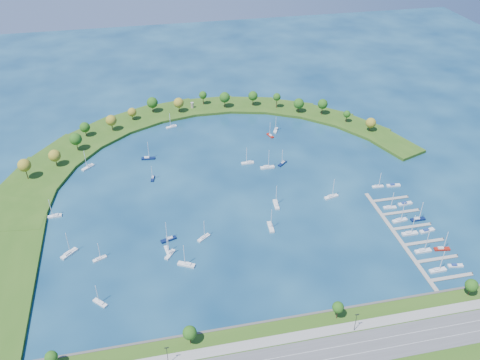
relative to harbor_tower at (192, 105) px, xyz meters
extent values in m
plane|color=#082647|center=(10.30, -115.72, -4.38)|extent=(700.00, 700.00, 0.00)
cube|color=#474442|center=(10.30, -218.22, -3.48)|extent=(420.00, 1.20, 1.80)
cube|color=#515154|center=(10.30, -239.72, -2.72)|extent=(420.00, 16.00, 0.12)
cube|color=gray|center=(10.30, -228.72, -2.72)|extent=(420.00, 5.00, 0.12)
cube|color=silver|center=(10.30, -237.22, -2.65)|extent=(420.00, 0.15, 0.02)
sphere|color=#1F4D13|center=(-84.70, -222.72, 3.16)|extent=(5.20, 5.20, 5.20)
cylinder|color=#382314|center=(-29.70, -222.72, -0.16)|extent=(0.56, 0.56, 5.25)
sphere|color=#1F4D13|center=(-29.70, -222.72, 3.67)|extent=(6.00, 6.00, 6.00)
cylinder|color=#382314|center=(35.30, -222.72, 0.02)|extent=(0.56, 0.56, 5.60)
sphere|color=#1F4D13|center=(35.30, -222.72, 3.86)|extent=(5.20, 5.20, 5.20)
cylinder|color=#382314|center=(100.30, -222.72, -0.33)|extent=(0.56, 0.56, 4.90)
sphere|color=#1F4D13|center=(100.30, -222.72, 3.32)|extent=(6.00, 6.00, 6.00)
cylinder|color=black|center=(-39.70, -230.72, 2.22)|extent=(0.24, 0.24, 10.00)
cylinder|color=black|center=(40.30, -230.72, 2.22)|extent=(0.24, 0.24, 10.00)
cube|color=#294E14|center=(-116.46, -107.90, -3.38)|extent=(43.73, 48.72, 2.00)
cube|color=#294E14|center=(-108.53, -78.14, -3.38)|extent=(50.23, 54.30, 2.00)
cube|color=#294E14|center=(-93.73, -51.14, -3.38)|extent=(54.07, 56.09, 2.00)
cube|color=#294E14|center=(-72.91, -28.45, -3.38)|extent=(55.20, 54.07, 2.00)
cube|color=#294E14|center=(-47.27, -11.39, -3.38)|extent=(53.65, 48.47, 2.00)
cube|color=#294E14|center=(-18.30, -0.95, -3.38)|extent=(49.62, 39.75, 2.00)
cube|color=#294E14|center=(12.33, 2.27, -3.38)|extent=(44.32, 29.96, 2.00)
cube|color=#294E14|center=(42.84, -1.92, -3.38)|extent=(49.49, 38.05, 2.00)
cube|color=#294E14|center=(71.46, -13.28, -3.38)|extent=(51.13, 44.12, 2.00)
cube|color=#294E14|center=(96.55, -31.14, -3.38)|extent=(49.19, 47.96, 2.00)
cube|color=#294E14|center=(116.64, -54.48, -3.38)|extent=(43.90, 49.49, 2.00)
cube|color=#294E14|center=(130.58, -81.94, -3.38)|extent=(35.67, 48.74, 2.00)
cylinder|color=#382314|center=(-113.86, -78.83, 1.79)|extent=(0.56, 0.56, 8.35)
sphere|color=olive|center=(-113.86, -78.83, 7.59)|extent=(8.12, 8.12, 8.12)
cylinder|color=#382314|center=(-97.47, -67.09, 0.76)|extent=(0.56, 0.56, 6.28)
sphere|color=olive|center=(-97.47, -67.09, 5.47)|extent=(7.85, 7.85, 7.85)
cylinder|color=#382314|center=(-85.25, -49.34, 1.20)|extent=(0.56, 0.56, 7.17)
sphere|color=#1F4D13|center=(-85.25, -49.34, 6.44)|extent=(8.26, 8.26, 8.26)
cylinder|color=#382314|center=(-80.44, -30.10, 0.51)|extent=(0.56, 0.56, 5.78)
sphere|color=#1F4D13|center=(-80.44, -30.10, 4.86)|extent=(7.32, 7.32, 7.32)
cylinder|color=#382314|center=(-61.97, -25.43, 1.04)|extent=(0.56, 0.56, 6.84)
sphere|color=olive|center=(-61.97, -25.43, 6.03)|extent=(7.84, 7.84, 7.84)
cylinder|color=#382314|center=(-46.87, -11.00, 0.17)|extent=(0.56, 0.56, 5.11)
sphere|color=olive|center=(-46.87, -11.00, 4.05)|extent=(6.64, 6.64, 6.64)
cylinder|color=#382314|center=(-30.96, -1.32, 0.90)|extent=(0.56, 0.56, 6.57)
sphere|color=#1F4D13|center=(-30.96, -1.32, 5.88)|extent=(8.49, 8.49, 8.49)
cylinder|color=#382314|center=(-10.97, -5.29, 0.82)|extent=(0.56, 0.56, 6.41)
sphere|color=olive|center=(-10.97, -5.29, 5.61)|extent=(7.88, 7.88, 7.88)
cylinder|color=#382314|center=(9.45, 4.53, 1.10)|extent=(0.56, 0.56, 6.97)
sphere|color=#1F4D13|center=(9.45, 4.53, 5.83)|extent=(6.23, 6.23, 6.23)
cylinder|color=#382314|center=(25.46, -4.45, 1.15)|extent=(0.56, 0.56, 7.07)
sphere|color=#1F4D13|center=(25.46, -4.45, 6.35)|extent=(8.30, 8.30, 8.30)
cylinder|color=#382314|center=(48.01, -5.83, 1.12)|extent=(0.56, 0.56, 7.00)
sphere|color=#1F4D13|center=(48.01, -5.83, 6.13)|extent=(7.54, 7.54, 7.54)
cylinder|color=#382314|center=(65.44, -13.64, 1.72)|extent=(0.56, 0.56, 8.20)
sphere|color=#1F4D13|center=(65.44, -13.64, 7.03)|extent=(6.02, 6.02, 6.02)
cylinder|color=#382314|center=(80.02, -24.90, 0.57)|extent=(0.56, 0.56, 5.91)
sphere|color=#1F4D13|center=(80.02, -24.90, 5.15)|extent=(8.13, 8.13, 8.13)
cylinder|color=#382314|center=(96.64, -32.37, 1.35)|extent=(0.56, 0.56, 7.46)
sphere|color=#1F4D13|center=(96.64, -32.37, 6.61)|extent=(7.66, 7.66, 7.66)
cylinder|color=#382314|center=(110.15, -48.44, 0.54)|extent=(0.56, 0.56, 5.84)
sphere|color=#1F4D13|center=(110.15, -48.44, 4.53)|extent=(5.36, 5.36, 5.36)
cylinder|color=#382314|center=(121.90, -64.87, 0.18)|extent=(0.56, 0.56, 5.13)
sphere|color=olive|center=(121.90, -64.87, 4.25)|extent=(7.51, 7.51, 7.51)
cylinder|color=gray|center=(0.00, 0.00, -0.20)|extent=(2.20, 2.20, 4.36)
cylinder|color=gray|center=(0.00, 0.00, 2.12)|extent=(2.60, 2.60, 0.30)
cube|color=gray|center=(88.30, -176.72, -4.03)|extent=(2.20, 82.00, 0.40)
cube|color=gray|center=(100.40, -209.72, -4.03)|extent=(22.00, 2.00, 0.40)
cylinder|color=#382314|center=(111.30, -209.72, -3.78)|extent=(0.36, 0.36, 1.60)
cube|color=gray|center=(100.40, -196.52, -4.03)|extent=(22.00, 2.00, 0.40)
cylinder|color=#382314|center=(111.30, -196.52, -3.78)|extent=(0.36, 0.36, 1.60)
cube|color=gray|center=(100.40, -183.32, -4.03)|extent=(22.00, 2.00, 0.40)
cylinder|color=#382314|center=(111.30, -183.32, -3.78)|extent=(0.36, 0.36, 1.60)
cube|color=gray|center=(100.40, -170.12, -4.03)|extent=(22.00, 2.00, 0.40)
cylinder|color=#382314|center=(111.30, -170.12, -3.78)|extent=(0.36, 0.36, 1.60)
cube|color=gray|center=(100.40, -156.92, -4.03)|extent=(22.00, 2.00, 0.40)
cylinder|color=#382314|center=(111.30, -156.92, -3.78)|extent=(0.36, 0.36, 1.60)
cube|color=gray|center=(100.40, -143.72, -4.03)|extent=(22.00, 2.00, 0.40)
cylinder|color=#382314|center=(111.30, -143.72, -3.78)|extent=(0.36, 0.36, 1.60)
cube|color=silver|center=(-67.68, -191.12, -3.92)|extent=(6.95, 7.03, 0.93)
cube|color=silver|center=(-67.14, -191.68, -3.13)|extent=(2.97, 2.99, 0.65)
cylinder|color=silver|center=(-68.11, -190.68, 1.76)|extent=(0.32, 0.32, 10.43)
cube|color=#0A163E|center=(-32.84, -153.30, -3.87)|extent=(8.78, 4.87, 1.02)
cube|color=silver|center=(-32.03, -153.04, -3.01)|extent=(3.33, 2.49, 0.71)
cylinder|color=silver|center=(-33.48, -153.51, 2.35)|extent=(0.32, 0.32, 11.43)
cube|color=silver|center=(-83.98, -153.79, -3.81)|extent=(8.73, 8.50, 1.14)
cube|color=silver|center=(-84.67, -154.45, -2.84)|extent=(3.70, 3.65, 0.80)
cylinder|color=silver|center=(-83.43, -153.27, 3.19)|extent=(0.32, 0.32, 12.85)
cube|color=silver|center=(-34.10, -161.97, -3.92)|extent=(3.38, 7.88, 0.92)
cube|color=silver|center=(-34.23, -161.22, -3.15)|extent=(1.92, 2.88, 0.64)
cylinder|color=silver|center=(-34.00, -162.57, 1.68)|extent=(0.32, 0.32, 10.30)
cube|color=#0A163E|center=(-37.32, -92.52, -3.98)|extent=(3.09, 6.86, 0.79)
cube|color=silver|center=(-37.19, -91.87, -3.31)|extent=(1.72, 2.52, 0.56)
cylinder|color=silver|center=(-37.42, -93.04, 0.88)|extent=(0.32, 0.32, 8.94)
cube|color=silver|center=(66.24, -134.64, -3.85)|extent=(9.24, 4.61, 1.07)
cube|color=silver|center=(65.38, -134.86, -2.94)|extent=(3.45, 2.46, 0.75)
cylinder|color=silver|center=(66.93, -134.47, 2.70)|extent=(0.32, 0.32, 12.02)
cube|color=silver|center=(-33.14, -165.12, -3.92)|extent=(6.29, 7.53, 0.93)
cube|color=silver|center=(-32.69, -164.50, -3.13)|extent=(2.81, 3.08, 0.65)
cylinder|color=silver|center=(-33.51, -165.63, 1.76)|extent=(0.32, 0.32, 10.44)
cube|color=silver|center=(23.31, -154.62, -3.83)|extent=(3.09, 9.30, 1.10)
cube|color=silver|center=(23.36, -153.71, -2.90)|extent=(1.98, 3.31, 0.77)
cylinder|color=silver|center=(23.27, -155.35, 2.90)|extent=(0.32, 0.32, 12.37)
cube|color=maroon|center=(49.72, -53.96, -3.95)|extent=(4.13, 7.46, 0.86)
cube|color=silver|center=(49.94, -54.64, -3.22)|extent=(2.12, 2.83, 0.60)
cylinder|color=silver|center=(49.54, -53.41, 1.33)|extent=(0.32, 0.32, 9.70)
cube|color=silver|center=(-77.99, -70.78, -3.84)|extent=(8.43, 7.96, 1.09)
cube|color=silver|center=(-77.32, -70.17, -2.91)|extent=(3.55, 3.44, 0.76)
cylinder|color=silver|center=(-78.53, -71.27, 2.82)|extent=(0.32, 0.32, 12.24)
cube|color=silver|center=(-68.51, -160.88, -3.95)|extent=(7.35, 4.77, 0.86)
cube|color=silver|center=(-69.16, -161.18, -3.22)|extent=(2.86, 2.31, 0.60)
cylinder|color=silver|center=(-67.99, -160.65, 1.31)|extent=(0.32, 0.32, 9.66)
cube|color=silver|center=(55.69, -47.28, -3.90)|extent=(5.56, 8.28, 0.97)
cube|color=silver|center=(56.04, -46.55, -3.07)|extent=(2.66, 3.24, 0.68)
cylinder|color=silver|center=(55.41, -47.86, 2.06)|extent=(0.32, 0.32, 10.94)
cube|color=silver|center=(36.92, -95.12, -3.83)|extent=(9.23, 2.62, 1.11)
cube|color=silver|center=(36.00, -95.13, -2.89)|extent=(3.23, 1.82, 0.77)
cylinder|color=silver|center=(37.65, -95.12, 2.94)|extent=(0.32, 0.32, 12.44)
cube|color=silver|center=(-25.76, -174.33, -3.84)|extent=(9.09, 6.37, 1.07)
cube|color=silver|center=(-24.96, -174.74, -2.93)|extent=(3.59, 3.01, 0.75)
cylinder|color=silver|center=(-26.39, -173.99, 2.73)|extent=(0.32, 0.32, 12.08)
cube|color=silver|center=(-94.70, -119.71, -3.88)|extent=(8.52, 2.95, 1.00)
cube|color=silver|center=(-93.87, -119.65, -3.03)|extent=(3.04, 1.85, 0.70)
cylinder|color=silver|center=(-95.37, -119.76, 2.27)|extent=(0.32, 0.32, 11.30)
cube|color=#0A163E|center=(47.88, -92.50, -3.91)|extent=(7.33, 6.77, 0.94)
cube|color=silver|center=(48.47, -91.99, -3.12)|extent=(3.07, 2.95, 0.66)
cylinder|color=silver|center=(47.40, -92.91, 1.82)|extent=(0.32, 0.32, 10.54)
cube|color=#0A163E|center=(-38.74, -67.54, -3.84)|extent=(9.23, 3.64, 1.08)
cube|color=silver|center=(-39.63, -67.42, -2.93)|extent=(3.34, 2.15, 0.75)
cylinder|color=silver|center=(-38.03, -67.63, 2.76)|extent=(0.32, 0.32, 12.13)
cube|color=silver|center=(25.43, -86.95, -3.88)|extent=(8.48, 2.59, 1.01)
cube|color=silver|center=(26.27, -86.93, -3.02)|extent=(2.99, 1.73, 0.71)
cylinder|color=silver|center=(24.76, -86.97, 2.31)|extent=(0.32, 0.32, 11.36)
cube|color=silver|center=(-14.11, -155.80, -3.91)|extent=(7.72, 6.45, 0.95)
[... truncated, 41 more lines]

